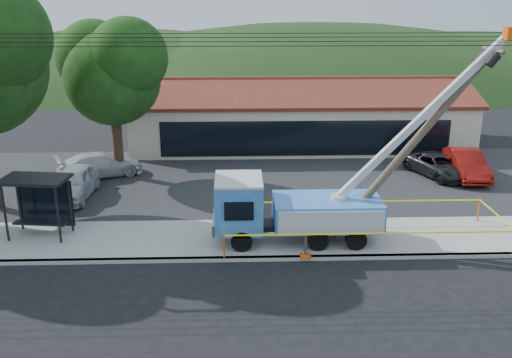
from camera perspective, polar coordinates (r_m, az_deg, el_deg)
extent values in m
plane|color=black|center=(20.93, -1.01, -10.72)|extent=(120.00, 120.00, 0.00)
cube|color=#ADABA2|center=(22.76, -1.10, -7.99)|extent=(60.00, 0.25, 0.15)
cube|color=#ADABA2|center=(24.47, -1.17, -6.01)|extent=(60.00, 4.00, 0.15)
cube|color=#28282B|center=(31.94, -1.36, -0.13)|extent=(60.00, 12.00, 0.10)
cube|color=beige|center=(39.45, 4.34, 5.90)|extent=(22.00, 8.00, 3.40)
cube|color=black|center=(35.62, 5.01, 4.07)|extent=(18.04, 0.08, 2.21)
cube|color=maroon|center=(37.08, 4.75, 8.55)|extent=(22.50, 4.53, 1.52)
cube|color=maroon|center=(41.00, 4.12, 9.51)|extent=(22.50, 4.53, 1.52)
cube|color=maroon|center=(38.94, 4.44, 10.00)|extent=(22.50, 0.30, 0.25)
cylinder|color=#332316|center=(33.02, -13.67, 3.66)|extent=(0.56, 0.56, 4.18)
sphere|color=#13350E|center=(32.33, -14.16, 9.86)|extent=(5.25, 5.25, 5.25)
sphere|color=#13350E|center=(33.12, -15.85, 11.57)|extent=(4.20, 4.20, 4.20)
sphere|color=#13350E|center=(31.30, -12.67, 11.81)|extent=(4.20, 4.20, 4.20)
ellipsoid|color=#1C3413|center=(75.45, -13.37, 10.12)|extent=(78.40, 56.00, 28.00)
ellipsoid|color=#1C3413|center=(74.70, 6.10, 10.42)|extent=(89.60, 64.00, 32.00)
ellipsoid|color=#1C3413|center=(79.94, 20.67, 9.89)|extent=(72.80, 52.00, 26.00)
cylinder|color=black|center=(21.48, -1.27, 13.14)|extent=(60.00, 0.02, 0.02)
cylinder|color=black|center=(21.97, -1.29, 13.57)|extent=(60.00, 0.02, 0.02)
cylinder|color=black|center=(22.46, -1.31, 13.98)|extent=(60.00, 0.02, 0.02)
cylinder|color=black|center=(22.85, -1.32, 14.36)|extent=(60.00, 0.02, 0.02)
cylinder|color=black|center=(23.08, -1.45, -6.21)|extent=(0.87, 0.29, 0.87)
cylinder|color=black|center=(24.94, -1.49, -4.28)|extent=(0.87, 0.29, 0.87)
cylinder|color=black|center=(23.30, 6.22, -6.07)|extent=(0.87, 0.29, 0.87)
cylinder|color=black|center=(25.14, 5.59, -4.17)|extent=(0.87, 0.29, 0.87)
cylinder|color=black|center=(23.56, 9.96, -5.97)|extent=(0.87, 0.29, 0.87)
cylinder|color=black|center=(25.38, 9.06, -4.09)|extent=(0.87, 0.29, 0.87)
cube|color=black|center=(24.05, 4.54, -4.59)|extent=(6.37, 0.97, 0.24)
cube|color=blue|center=(23.55, -1.73, -2.52)|extent=(1.93, 2.32, 2.03)
cube|color=silver|center=(23.19, -1.75, -0.06)|extent=(1.93, 2.32, 0.12)
cube|color=black|center=(23.51, -3.97, -2.21)|extent=(0.08, 1.74, 0.87)
cube|color=gray|center=(23.85, -4.15, -4.27)|extent=(0.14, 2.22, 0.48)
cube|color=blue|center=(23.97, 7.10, -3.26)|extent=(4.44, 2.32, 1.16)
cylinder|color=silver|center=(23.90, 8.28, -2.27)|extent=(0.68, 0.68, 0.58)
cube|color=silver|center=(23.68, 16.18, 5.87)|extent=(6.45, 0.27, 6.73)
cube|color=gray|center=(23.72, 16.90, 6.43)|extent=(3.88, 0.17, 4.05)
cube|color=#F35B0D|center=(24.22, 24.27, 13.13)|extent=(0.58, 0.48, 0.48)
cube|color=#F35B0D|center=(22.83, 4.95, -7.66)|extent=(0.43, 0.43, 0.08)
cube|color=#F35B0D|center=(26.18, 9.60, -4.35)|extent=(0.43, 0.43, 0.08)
cylinder|color=#4D4132|center=(23.97, 15.62, 3.70)|extent=(6.75, 0.33, 8.67)
cube|color=#4D4132|center=(24.35, 22.66, 11.79)|extent=(0.17, 1.86, 0.17)
cylinder|color=black|center=(24.77, 21.64, 11.27)|extent=(0.61, 0.37, 0.64)
cylinder|color=black|center=(23.83, 22.60, 10.93)|extent=(0.61, 0.37, 0.64)
cylinder|color=black|center=(25.84, -23.83, -3.12)|extent=(0.12, 0.12, 2.50)
cylinder|color=black|center=(24.82, -19.19, -3.40)|extent=(0.12, 0.12, 2.50)
cylinder|color=black|center=(26.86, -22.58, -2.17)|extent=(0.12, 0.12, 2.50)
cylinder|color=black|center=(25.88, -18.09, -2.40)|extent=(0.12, 0.12, 2.50)
cube|color=black|center=(25.42, -21.28, -0.02)|extent=(2.89, 1.99, 0.12)
cube|color=black|center=(26.39, -20.33, -2.24)|extent=(2.48, 0.37, 2.08)
cube|color=black|center=(26.06, -20.79, -4.15)|extent=(2.32, 0.70, 0.08)
cylinder|color=#F35B0D|center=(22.37, -3.22, -6.79)|extent=(0.06, 0.06, 1.05)
cylinder|color=#F35B0D|center=(27.88, 21.37, -2.88)|extent=(0.06, 0.06, 1.05)
cylinder|color=#F35B0D|center=(25.65, -3.05, -3.40)|extent=(0.06, 0.06, 1.05)
cube|color=yellow|center=(22.77, 11.48, -5.39)|extent=(11.52, 0.01, 0.06)
cube|color=yellow|center=(26.21, 22.96, -3.31)|extent=(0.01, 3.57, 0.06)
cube|color=yellow|center=(26.00, 9.73, -2.23)|extent=(11.52, 0.01, 0.06)
cube|color=yellow|center=(23.82, -3.15, -3.94)|extent=(0.01, 3.57, 0.06)
imported|color=silver|center=(30.64, -17.62, -1.94)|extent=(2.00, 4.62, 1.55)
imported|color=maroon|center=(34.48, 20.11, 0.04)|extent=(1.94, 4.74, 1.53)
imported|color=silver|center=(33.69, -15.22, 0.11)|extent=(5.08, 3.63, 1.37)
imported|color=black|center=(34.18, 17.68, 0.15)|extent=(3.49, 4.90, 1.24)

